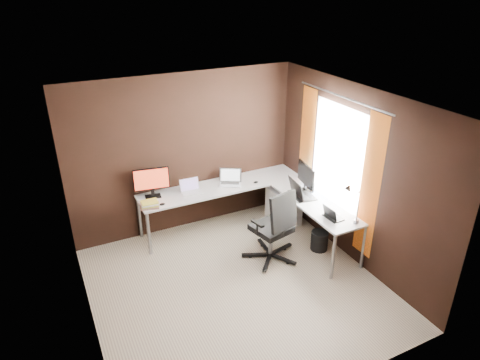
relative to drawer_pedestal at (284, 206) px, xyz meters
name	(u,v)px	position (x,y,z in m)	size (l,w,h in m)	color
room	(258,194)	(-1.09, -1.08, 0.98)	(3.60, 3.60, 2.50)	beige
desk	(256,196)	(-0.59, -0.11, 0.38)	(2.65, 2.25, 0.73)	silver
drawer_pedestal	(284,206)	(0.00, 0.00, 0.00)	(0.42, 0.50, 0.60)	silver
monitor_left	(151,181)	(-2.03, 0.48, 0.69)	(0.53, 0.18, 0.46)	black
monitor_right	(306,176)	(0.12, -0.39, 0.68)	(0.16, 0.53, 0.44)	black
laptop_white	(191,189)	(-1.47, 0.37, 0.47)	(0.31, 0.22, 0.20)	silver
laptop_silver	(230,181)	(-0.80, 0.36, 0.48)	(0.43, 0.39, 0.23)	silver
laptop_black_big	(300,193)	(-0.04, -0.50, 0.49)	(0.34, 0.45, 0.28)	black
laptop_black_small	(332,216)	(-0.01, -1.24, 0.47)	(0.20, 0.27, 0.18)	black
book_stack	(150,204)	(-2.16, 0.19, 0.47)	(0.31, 0.27, 0.08)	#976851
mouse_left	(162,204)	(-1.99, 0.15, 0.45)	(0.08, 0.05, 0.03)	black
mouse_corner	(256,182)	(-0.43, 0.19, 0.45)	(0.08, 0.05, 0.03)	black
desk_lamp	(352,200)	(0.14, -1.42, 0.77)	(0.18, 0.21, 0.54)	slate
office_chair	(273,239)	(-0.68, -0.80, 0.03)	(0.63, 0.65, 1.12)	black
wastebasket	(319,241)	(0.07, -0.92, -0.15)	(0.26, 0.26, 0.30)	black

